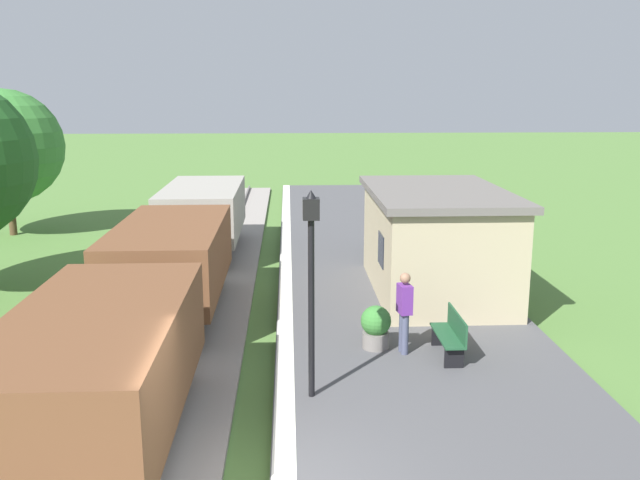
{
  "coord_description": "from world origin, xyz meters",
  "views": [
    {
      "loc": [
        0.5,
        -8.24,
        5.6
      ],
      "look_at": [
        1.3,
        8.81,
        1.79
      ],
      "focal_mm": 38.23,
      "sensor_mm": 36.0,
      "label": 1
    }
  ],
  "objects_px": {
    "bench_down_platform": "(385,236)",
    "tree_field_left": "(5,147)",
    "lamp_post_near": "(311,257)",
    "person_waiting": "(404,310)",
    "potted_planter": "(376,326)",
    "station_hut": "(436,241)",
    "freight_train": "(171,263)",
    "bench_near_hut": "(451,334)"
  },
  "relations": [
    {
      "from": "bench_near_hut",
      "to": "potted_planter",
      "type": "relative_size",
      "value": 1.64
    },
    {
      "from": "station_hut",
      "to": "bench_down_platform",
      "type": "relative_size",
      "value": 3.87
    },
    {
      "from": "station_hut",
      "to": "tree_field_left",
      "type": "xyz_separation_m",
      "value": [
        -14.66,
        9.12,
        1.79
      ]
    },
    {
      "from": "bench_down_platform",
      "to": "potted_planter",
      "type": "distance_m",
      "value": 9.05
    },
    {
      "from": "person_waiting",
      "to": "lamp_post_near",
      "type": "xyz_separation_m",
      "value": [
        -1.97,
        -1.94,
        1.62
      ]
    },
    {
      "from": "bench_near_hut",
      "to": "lamp_post_near",
      "type": "xyz_separation_m",
      "value": [
        -2.9,
        -1.72,
        2.08
      ]
    },
    {
      "from": "person_waiting",
      "to": "potted_planter",
      "type": "xyz_separation_m",
      "value": [
        -0.54,
        0.3,
        -0.46
      ]
    },
    {
      "from": "freight_train",
      "to": "bench_down_platform",
      "type": "height_order",
      "value": "freight_train"
    },
    {
      "from": "tree_field_left",
      "to": "person_waiting",
      "type": "bearing_deg",
      "value": -45.68
    },
    {
      "from": "person_waiting",
      "to": "potted_planter",
      "type": "height_order",
      "value": "person_waiting"
    },
    {
      "from": "bench_down_platform",
      "to": "lamp_post_near",
      "type": "bearing_deg",
      "value": -104.53
    },
    {
      "from": "person_waiting",
      "to": "lamp_post_near",
      "type": "height_order",
      "value": "lamp_post_near"
    },
    {
      "from": "station_hut",
      "to": "lamp_post_near",
      "type": "bearing_deg",
      "value": -119.43
    },
    {
      "from": "person_waiting",
      "to": "bench_down_platform",
      "type": "bearing_deg",
      "value": -104.89
    },
    {
      "from": "bench_down_platform",
      "to": "potted_planter",
      "type": "height_order",
      "value": "potted_planter"
    },
    {
      "from": "bench_near_hut",
      "to": "person_waiting",
      "type": "height_order",
      "value": "person_waiting"
    },
    {
      "from": "freight_train",
      "to": "person_waiting",
      "type": "xyz_separation_m",
      "value": [
        5.25,
        -3.2,
        -0.21
      ]
    },
    {
      "from": "potted_planter",
      "to": "lamp_post_near",
      "type": "xyz_separation_m",
      "value": [
        -1.43,
        -2.25,
        2.08
      ]
    },
    {
      "from": "bench_near_hut",
      "to": "potted_planter",
      "type": "xyz_separation_m",
      "value": [
        -1.47,
        0.53,
        0.0
      ]
    },
    {
      "from": "freight_train",
      "to": "person_waiting",
      "type": "height_order",
      "value": "freight_train"
    },
    {
      "from": "freight_train",
      "to": "station_hut",
      "type": "relative_size",
      "value": 3.34
    },
    {
      "from": "station_hut",
      "to": "potted_planter",
      "type": "height_order",
      "value": "station_hut"
    },
    {
      "from": "bench_down_platform",
      "to": "person_waiting",
      "type": "distance_m",
      "value": 9.29
    },
    {
      "from": "bench_near_hut",
      "to": "bench_down_platform",
      "type": "bearing_deg",
      "value": 90.0
    },
    {
      "from": "station_hut",
      "to": "tree_field_left",
      "type": "height_order",
      "value": "tree_field_left"
    },
    {
      "from": "bench_down_platform",
      "to": "tree_field_left",
      "type": "xyz_separation_m",
      "value": [
        -14.04,
        4.19,
        2.72
      ]
    },
    {
      "from": "person_waiting",
      "to": "lamp_post_near",
      "type": "distance_m",
      "value": 3.2
    },
    {
      "from": "bench_down_platform",
      "to": "person_waiting",
      "type": "bearing_deg",
      "value": -95.74
    },
    {
      "from": "lamp_post_near",
      "to": "tree_field_left",
      "type": "relative_size",
      "value": 0.66
    },
    {
      "from": "freight_train",
      "to": "person_waiting",
      "type": "bearing_deg",
      "value": -31.36
    },
    {
      "from": "freight_train",
      "to": "person_waiting",
      "type": "distance_m",
      "value": 6.15
    },
    {
      "from": "bench_down_platform",
      "to": "bench_near_hut",
      "type": "bearing_deg",
      "value": -90.0
    },
    {
      "from": "bench_near_hut",
      "to": "bench_down_platform",
      "type": "relative_size",
      "value": 1.0
    },
    {
      "from": "potted_planter",
      "to": "tree_field_left",
      "type": "distance_m",
      "value": 18.37
    },
    {
      "from": "bench_near_hut",
      "to": "lamp_post_near",
      "type": "bearing_deg",
      "value": -149.36
    },
    {
      "from": "freight_train",
      "to": "station_hut",
      "type": "xyz_separation_m",
      "value": [
        6.8,
        1.1,
        0.26
      ]
    },
    {
      "from": "bench_down_platform",
      "to": "tree_field_left",
      "type": "distance_m",
      "value": 14.9
    },
    {
      "from": "freight_train",
      "to": "lamp_post_near",
      "type": "bearing_deg",
      "value": -57.48
    },
    {
      "from": "bench_near_hut",
      "to": "freight_train",
      "type": "bearing_deg",
      "value": 150.98
    },
    {
      "from": "freight_train",
      "to": "bench_near_hut",
      "type": "height_order",
      "value": "freight_train"
    },
    {
      "from": "bench_down_platform",
      "to": "lamp_post_near",
      "type": "xyz_separation_m",
      "value": [
        -2.9,
        -11.17,
        2.08
      ]
    },
    {
      "from": "freight_train",
      "to": "lamp_post_near",
      "type": "height_order",
      "value": "lamp_post_near"
    }
  ]
}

